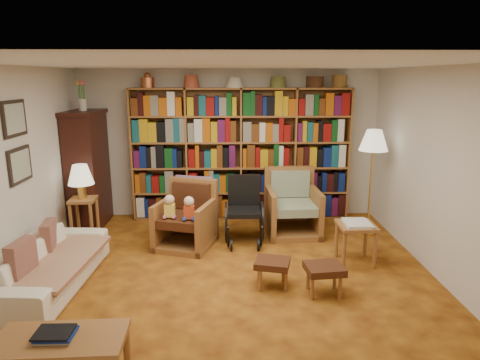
{
  "coord_description": "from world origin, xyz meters",
  "views": [
    {
      "loc": [
        0.02,
        -4.73,
        2.37
      ],
      "look_at": [
        0.15,
        0.6,
        1.08
      ],
      "focal_mm": 32.0,
      "sensor_mm": 36.0,
      "label": 1
    }
  ],
  "objects_px": {
    "sofa": "(50,265)",
    "side_table_papers": "(356,231)",
    "coffee_table": "(60,344)",
    "footstool_a": "(272,265)",
    "wheelchair": "(244,212)",
    "armchair_leather": "(186,218)",
    "armchair_sage": "(292,208)",
    "side_table_lamp": "(84,210)",
    "floor_lamp": "(373,145)",
    "footstool_b": "(324,271)"
  },
  "relations": [
    {
      "from": "sofa",
      "to": "side_table_papers",
      "type": "xyz_separation_m",
      "value": [
        3.69,
        0.58,
        0.17
      ]
    },
    {
      "from": "coffee_table",
      "to": "footstool_a",
      "type": "bearing_deg",
      "value": 41.86
    },
    {
      "from": "wheelchair",
      "to": "side_table_papers",
      "type": "xyz_separation_m",
      "value": [
        1.42,
        -0.83,
        0.0
      ]
    },
    {
      "from": "sofa",
      "to": "coffee_table",
      "type": "height_order",
      "value": "sofa"
    },
    {
      "from": "armchair_leather",
      "to": "side_table_papers",
      "type": "xyz_separation_m",
      "value": [
        2.26,
        -0.72,
        0.06
      ]
    },
    {
      "from": "armchair_sage",
      "to": "wheelchair",
      "type": "distance_m",
      "value": 0.85
    },
    {
      "from": "sofa",
      "to": "armchair_leather",
      "type": "distance_m",
      "value": 1.93
    },
    {
      "from": "footstool_a",
      "to": "sofa",
      "type": "bearing_deg",
      "value": 179.01
    },
    {
      "from": "coffee_table",
      "to": "side_table_papers",
      "type": "bearing_deg",
      "value": 37.29
    },
    {
      "from": "armchair_sage",
      "to": "side_table_papers",
      "type": "height_order",
      "value": "armchair_sage"
    },
    {
      "from": "footstool_a",
      "to": "wheelchair",
      "type": "bearing_deg",
      "value": 100.86
    },
    {
      "from": "sofa",
      "to": "footstool_a",
      "type": "distance_m",
      "value": 2.55
    },
    {
      "from": "wheelchair",
      "to": "side_table_lamp",
      "type": "bearing_deg",
      "value": 177.46
    },
    {
      "from": "wheelchair",
      "to": "armchair_sage",
      "type": "bearing_deg",
      "value": 26.2
    },
    {
      "from": "sofa",
      "to": "footstool_a",
      "type": "relative_size",
      "value": 4.2
    },
    {
      "from": "armchair_leather",
      "to": "coffee_table",
      "type": "relative_size",
      "value": 0.96
    },
    {
      "from": "side_table_lamp",
      "to": "armchair_leather",
      "type": "relative_size",
      "value": 0.65
    },
    {
      "from": "floor_lamp",
      "to": "footstool_b",
      "type": "relative_size",
      "value": 3.63
    },
    {
      "from": "footstool_a",
      "to": "armchair_leather",
      "type": "bearing_deg",
      "value": 129.84
    },
    {
      "from": "footstool_b",
      "to": "wheelchair",
      "type": "bearing_deg",
      "value": 116.97
    },
    {
      "from": "armchair_sage",
      "to": "footstool_b",
      "type": "xyz_separation_m",
      "value": [
        0.08,
        -2.02,
        -0.09
      ]
    },
    {
      "from": "footstool_a",
      "to": "footstool_b",
      "type": "bearing_deg",
      "value": -19.0
    },
    {
      "from": "side_table_lamp",
      "to": "armchair_leather",
      "type": "xyz_separation_m",
      "value": [
        1.53,
        -0.21,
        -0.06
      ]
    },
    {
      "from": "armchair_sage",
      "to": "floor_lamp",
      "type": "bearing_deg",
      "value": -5.49
    },
    {
      "from": "armchair_leather",
      "to": "sofa",
      "type": "bearing_deg",
      "value": -137.6
    },
    {
      "from": "floor_lamp",
      "to": "footstool_b",
      "type": "xyz_separation_m",
      "value": [
        -1.09,
        -1.9,
        -1.11
      ]
    },
    {
      "from": "armchair_sage",
      "to": "side_table_papers",
      "type": "xyz_separation_m",
      "value": [
        0.66,
        -1.2,
        0.07
      ]
    },
    {
      "from": "sofa",
      "to": "footstool_a",
      "type": "xyz_separation_m",
      "value": [
        2.55,
        -0.04,
        -0.01
      ]
    },
    {
      "from": "floor_lamp",
      "to": "side_table_papers",
      "type": "distance_m",
      "value": 1.53
    },
    {
      "from": "sofa",
      "to": "footstool_a",
      "type": "height_order",
      "value": "sofa"
    },
    {
      "from": "armchair_sage",
      "to": "side_table_lamp",
      "type": "bearing_deg",
      "value": -175.1
    },
    {
      "from": "armchair_sage",
      "to": "side_table_papers",
      "type": "bearing_deg",
      "value": -61.23
    },
    {
      "from": "wheelchair",
      "to": "side_table_papers",
      "type": "distance_m",
      "value": 1.64
    },
    {
      "from": "armchair_leather",
      "to": "side_table_lamp",
      "type": "bearing_deg",
      "value": 172.12
    },
    {
      "from": "armchair_leather",
      "to": "floor_lamp",
      "type": "distance_m",
      "value": 2.97
    },
    {
      "from": "armchair_sage",
      "to": "side_table_papers",
      "type": "distance_m",
      "value": 1.37
    },
    {
      "from": "armchair_sage",
      "to": "wheelchair",
      "type": "relative_size",
      "value": 1.02
    },
    {
      "from": "side_table_lamp",
      "to": "armchair_sage",
      "type": "height_order",
      "value": "armchair_sage"
    },
    {
      "from": "footstool_b",
      "to": "coffee_table",
      "type": "relative_size",
      "value": 0.44
    },
    {
      "from": "floor_lamp",
      "to": "side_table_papers",
      "type": "relative_size",
      "value": 2.87
    },
    {
      "from": "wheelchair",
      "to": "coffee_table",
      "type": "height_order",
      "value": "wheelchair"
    },
    {
      "from": "armchair_sage",
      "to": "coffee_table",
      "type": "xyz_separation_m",
      "value": [
        -2.27,
        -3.43,
        -0.0
      ]
    },
    {
      "from": "wheelchair",
      "to": "footstool_b",
      "type": "bearing_deg",
      "value": -63.03
    },
    {
      "from": "wheelchair",
      "to": "floor_lamp",
      "type": "xyz_separation_m",
      "value": [
        1.93,
        0.26,
        0.95
      ]
    },
    {
      "from": "side_table_lamp",
      "to": "wheelchair",
      "type": "distance_m",
      "value": 2.37
    },
    {
      "from": "footstool_a",
      "to": "floor_lamp",
      "type": "bearing_deg",
      "value": 46.03
    },
    {
      "from": "side_table_lamp",
      "to": "side_table_papers",
      "type": "bearing_deg",
      "value": -13.81
    },
    {
      "from": "side_table_lamp",
      "to": "floor_lamp",
      "type": "xyz_separation_m",
      "value": [
        4.3,
        0.16,
        0.94
      ]
    },
    {
      "from": "wheelchair",
      "to": "footstool_a",
      "type": "distance_m",
      "value": 1.49
    },
    {
      "from": "footstool_a",
      "to": "footstool_b",
      "type": "height_order",
      "value": "footstool_b"
    }
  ]
}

